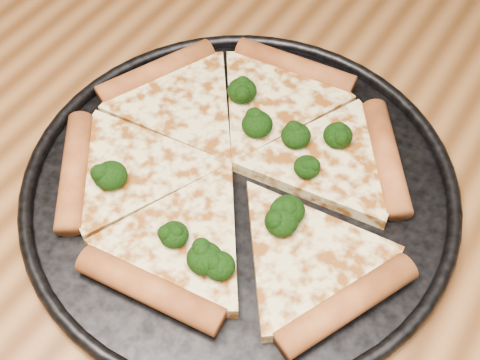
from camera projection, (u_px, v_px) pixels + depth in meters
The scene contains 4 objects.
dining_table at pixel (276, 300), 0.65m from camera, with size 1.20×0.90×0.75m.
pizza_pan at pixel (240, 185), 0.61m from camera, with size 0.41×0.41×0.02m.
pizza at pixel (234, 167), 0.62m from camera, with size 0.37×0.33×0.03m.
broccoli_florets at pixel (238, 177), 0.60m from camera, with size 0.19×0.21×0.02m.
Camera 1 is at (0.13, -0.26, 1.25)m, focal length 48.81 mm.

